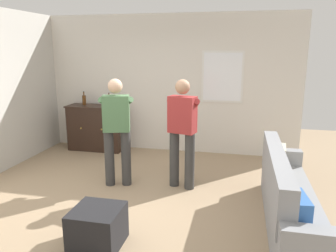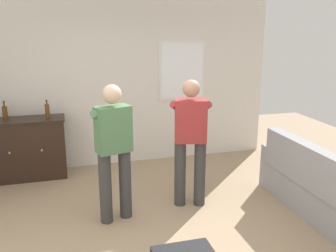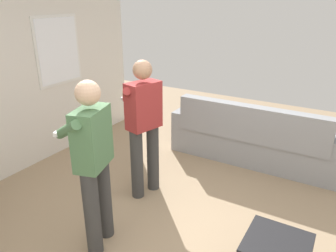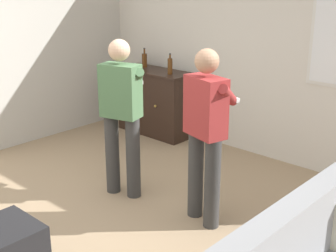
% 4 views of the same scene
% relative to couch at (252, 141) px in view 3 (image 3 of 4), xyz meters
% --- Properties ---
extents(ground, '(10.40, 10.40, 0.00)m').
position_rel_couch_xyz_m(ground, '(-2.04, 0.15, -0.35)').
color(ground, '#9E8466').
extents(couch, '(0.57, 2.46, 0.93)m').
position_rel_couch_xyz_m(couch, '(0.00, 0.00, 0.00)').
color(couch, gray).
rests_on(couch, ground).
extents(person_standing_left, '(0.54, 0.52, 1.68)m').
position_rel_couch_xyz_m(person_standing_left, '(-2.45, 0.78, 0.59)').
color(person_standing_left, '#383838').
rests_on(person_standing_left, ground).
extents(person_standing_right, '(0.54, 0.51, 1.68)m').
position_rel_couch_xyz_m(person_standing_right, '(-1.44, 0.91, 0.59)').
color(person_standing_right, '#383838').
rests_on(person_standing_right, ground).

